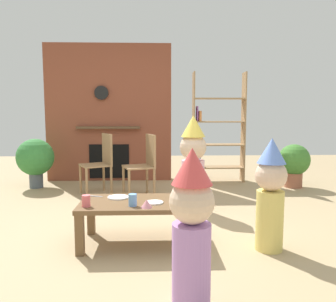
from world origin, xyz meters
TOP-DOWN VIEW (x-y plane):
  - ground_plane at (0.00, 0.00)m, footprint 12.00×12.00m
  - brick_fireplace_feature at (-0.82, 2.60)m, footprint 2.20×0.28m
  - bookshelf at (1.05, 2.40)m, footprint 0.90×0.28m
  - coffee_table at (-0.16, -0.43)m, footprint 1.05×0.60m
  - paper_cup_near_left at (-0.60, -0.60)m, footprint 0.07×0.07m
  - paper_cup_near_right at (0.25, -0.52)m, footprint 0.07×0.07m
  - paper_cup_center at (-0.19, -0.59)m, footprint 0.07×0.07m
  - paper_plate_front at (-0.01, -0.50)m, footprint 0.16×0.16m
  - paper_plate_rear at (-0.35, -0.30)m, footprint 0.20×0.20m
  - birthday_cake_slice at (-0.07, -0.65)m, footprint 0.10×0.10m
  - table_fork at (-0.58, -0.24)m, footprint 0.15×0.06m
  - child_with_cone_hat at (0.22, -1.50)m, footprint 0.28×0.28m
  - child_in_pink at (1.01, -0.63)m, footprint 0.27×0.27m
  - child_by_the_chairs at (0.46, 0.60)m, footprint 0.33×0.33m
  - dining_chair_left at (-0.80, 1.52)m, footprint 0.54×0.54m
  - dining_chair_middle at (-0.15, 1.33)m, footprint 0.50×0.50m
  - potted_plant_tall at (2.25, 1.87)m, footprint 0.50×0.50m
  - potted_plant_short at (-1.93, 1.98)m, footprint 0.59×0.59m

SIDE VIEW (x-z plane):
  - ground_plane at x=0.00m, z-range 0.00..0.00m
  - coffee_table at x=-0.16m, z-range 0.14..0.53m
  - table_fork at x=-0.58m, z-range 0.40..0.40m
  - paper_plate_front at x=-0.01m, z-range 0.40..0.41m
  - paper_plate_rear at x=-0.35m, z-range 0.40..0.41m
  - potted_plant_tall at x=2.25m, z-range 0.06..0.76m
  - birthday_cake_slice at x=-0.07m, z-range 0.40..0.47m
  - paper_cup_near_left at x=-0.60m, z-range 0.40..0.50m
  - paper_cup_center at x=-0.19m, z-range 0.40..0.50m
  - paper_cup_near_right at x=0.25m, z-range 0.40..0.50m
  - potted_plant_short at x=-1.93m, z-range 0.08..0.88m
  - dining_chair_left at x=-0.80m, z-range 0.06..0.96m
  - dining_chair_middle at x=-0.15m, z-range 0.06..0.96m
  - child_in_pink at x=1.01m, z-range 0.03..1.02m
  - child_with_cone_hat at x=0.22m, z-range 0.03..1.03m
  - child_by_the_chairs at x=0.46m, z-range 0.03..1.21m
  - bookshelf at x=1.05m, z-range -0.06..1.84m
  - brick_fireplace_feature at x=-0.82m, z-range -0.01..2.39m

